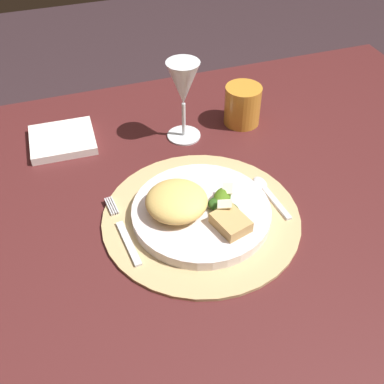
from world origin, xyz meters
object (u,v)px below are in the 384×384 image
at_px(dining_table, 211,250).
at_px(napkin, 62,140).
at_px(dinner_plate, 201,212).
at_px(spoon, 266,190).
at_px(amber_tumbler, 243,105).
at_px(wine_glass, 183,87).
at_px(fork, 124,233).

relative_size(dining_table, napkin, 9.94).
xyz_separation_m(dinner_plate, napkin, (-0.20, 0.30, -0.01)).
bearing_deg(spoon, amber_tumbler, 77.81).
relative_size(dining_table, spoon, 10.74).
bearing_deg(amber_tumbler, dining_table, -124.06).
distance_m(wine_glass, amber_tumbler, 0.16).
bearing_deg(fork, dining_table, 7.73).
relative_size(fork, amber_tumbler, 1.96).
height_order(dinner_plate, wine_glass, wine_glass).
bearing_deg(spoon, fork, -176.06).
bearing_deg(wine_glass, napkin, 166.71).
height_order(spoon, napkin, napkin).
height_order(dining_table, fork, fork).
bearing_deg(dinner_plate, dining_table, 39.31).
xyz_separation_m(spoon, amber_tumbler, (0.05, 0.23, 0.03)).
bearing_deg(spoon, dinner_plate, -171.05).
relative_size(dinner_plate, amber_tumbler, 2.80).
height_order(fork, napkin, napkin).
xyz_separation_m(spoon, napkin, (-0.34, 0.28, 0.00)).
xyz_separation_m(fork, wine_glass, (0.19, 0.24, 0.11)).
relative_size(fork, spoon, 1.39).
distance_m(spoon, amber_tumbler, 0.24).
bearing_deg(napkin, dining_table, -50.13).
height_order(spoon, amber_tumbler, amber_tumbler).
bearing_deg(napkin, spoon, -39.94).
distance_m(fork, spoon, 0.27).
xyz_separation_m(napkin, wine_glass, (0.25, -0.06, 0.11)).
relative_size(dinner_plate, wine_glass, 1.41).
relative_size(dinner_plate, spoon, 1.99).
bearing_deg(dining_table, napkin, 129.87).
bearing_deg(spoon, wine_glass, 111.44).
bearing_deg(spoon, napkin, 140.06).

